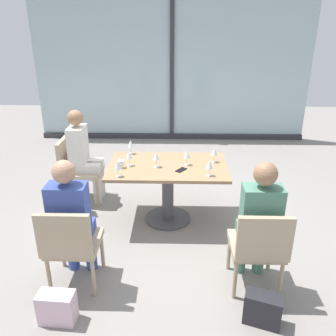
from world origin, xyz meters
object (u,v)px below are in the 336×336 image
Objects in this scene: handbag_0 at (76,205)px; wine_glass_2 at (129,155)px; wine_glass_0 at (187,154)px; wine_glass_1 at (156,156)px; chair_far_left at (76,166)px; person_front_left at (72,216)px; dining_table_main at (168,179)px; coffee_cup at (121,164)px; wine_glass_6 at (209,165)px; person_front_right at (258,219)px; chair_front_right at (259,245)px; wine_glass_4 at (131,144)px; handbag_2 at (57,307)px; cell_phone_on_table at (181,170)px; chair_front_left at (71,242)px; person_far_left at (83,152)px; wine_glass_3 at (118,165)px; handbag_1 at (263,309)px; wine_glass_5 at (214,152)px.

wine_glass_2 is at bearing -32.93° from handbag_0.
wine_glass_0 is 0.36m from wine_glass_1.
chair_far_left is 1.68m from person_front_left.
coffee_cup is (-0.54, -0.09, 0.22)m from dining_table_main.
chair_far_left is at bearing 155.40° from wine_glass_6.
wine_glass_2 is 0.94m from wine_glass_6.
person_front_right is (0.83, -1.13, 0.15)m from dining_table_main.
wine_glass_1 is (-0.96, 1.07, 0.16)m from person_front_right.
chair_front_right is 1.80m from coffee_cup.
wine_glass_4 is 0.62× the size of handbag_2.
cell_phone_on_table is at bearing -43.54° from dining_table_main.
coffee_cup is 0.69m from cell_phone_on_table.
handbag_2 is at bearing -95.66° from chair_front_left.
cell_phone_on_table is at bearing -26.43° from person_far_left.
chair_far_left is at bearing 103.68° from handbag_2.
handbag_0 is at bearing -156.31° from wine_glass_4.
wine_glass_3 is 2.00m from handbag_1.
wine_glass_3 reaches higher than chair_front_left.
wine_glass_4 is (-1.31, 1.49, 0.16)m from person_front_right.
wine_glass_0 is 1.00× the size of wine_glass_4.
person_front_right is 1.58m from wine_glass_3.
person_far_left is at bearing 59.39° from handbag_0.
person_far_left is 4.20× the size of handbag_2.
wine_glass_3 reaches higher than coffee_cup.
chair_front_left is at bearing -173.25° from handbag_1.
person_front_right is at bearing -19.50° from cell_phone_on_table.
chair_far_left is 9.67× the size of coffee_cup.
person_front_right reaches higher than dining_table_main.
cell_phone_on_table is (-0.68, 1.09, 0.24)m from chair_front_right.
chair_front_left is 4.70× the size of wine_glass_5.
wine_glass_4 is 1.28× the size of cell_phone_on_table.
wine_glass_1 is 1.00× the size of wine_glass_2.
wine_glass_1 is (0.70, 1.18, 0.37)m from chair_front_left.
handbag_1 is (2.05, -2.10, -0.36)m from chair_far_left.
handbag_0 is (-1.70, -0.05, -0.72)m from wine_glass_5.
chair_front_right is 1.56m from wine_glass_1.
wine_glass_2 is 1.00m from wine_glass_5.
handbag_1 is (0.60, -1.63, -0.72)m from wine_glass_0.
wine_glass_2 is 0.62× the size of handbag_0.
wine_glass_5 is at bearing 44.34° from chair_front_left.
wine_glass_6 is at bearing -24.60° from chair_far_left.
person_front_left is (-0.83, -1.13, 0.15)m from dining_table_main.
chair_far_left is at bearing 146.62° from wine_glass_2.
wine_glass_4 is at bearing -2.04° from handbag_0.
wine_glass_3 is 0.62× the size of handbag_0.
handbag_1 is at bearing -48.31° from coffee_cup.
cell_phone_on_table is at bearing -38.77° from wine_glass_4.
person_far_left is 6.81× the size of wine_glass_1.
chair_front_right is 0.52m from handbag_1.
wine_glass_0 is at bearing 7.63° from coffee_cup.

